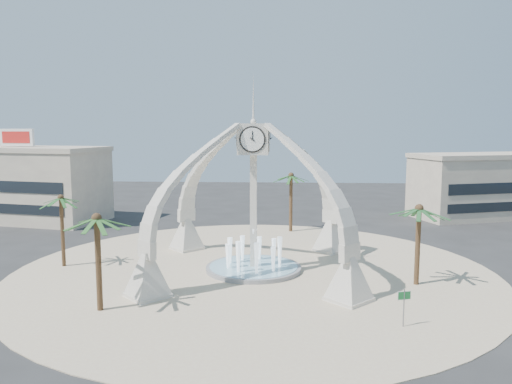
# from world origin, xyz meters

# --- Properties ---
(ground) EXTENTS (140.00, 140.00, 0.00)m
(ground) POSITION_xyz_m (0.00, 0.00, 0.00)
(ground) COLOR #282828
(ground) RESTS_ON ground
(plaza) EXTENTS (40.00, 40.00, 0.06)m
(plaza) POSITION_xyz_m (0.00, 0.00, 0.03)
(plaza) COLOR beige
(plaza) RESTS_ON ground
(clock_tower) EXTENTS (17.94, 17.94, 16.30)m
(clock_tower) POSITION_xyz_m (-0.00, -0.00, 6.49)
(clock_tower) COLOR beige
(clock_tower) RESTS_ON ground
(fountain) EXTENTS (8.00, 8.00, 3.62)m
(fountain) POSITION_xyz_m (0.00, 0.00, 0.29)
(fountain) COLOR gray
(fountain) RESTS_ON ground
(building_nw) EXTENTS (23.75, 13.73, 11.90)m
(building_nw) POSITION_xyz_m (-32.00, 22.00, 4.83)
(building_nw) COLOR beige
(building_nw) RESTS_ON ground
(building_ne) EXTENTS (21.87, 14.17, 8.60)m
(building_ne) POSITION_xyz_m (30.00, 28.00, 4.31)
(building_ne) COLOR beige
(building_ne) RESTS_ON ground
(palm_east) EXTENTS (5.07, 5.07, 6.71)m
(palm_east) POSITION_xyz_m (12.70, -3.06, 5.84)
(palm_east) COLOR brown
(palm_east) RESTS_ON ground
(palm_west) EXTENTS (4.24, 4.24, 6.69)m
(palm_west) POSITION_xyz_m (-16.53, 0.37, 5.93)
(palm_west) COLOR brown
(palm_west) RESTS_ON ground
(palm_north) EXTENTS (5.37, 5.37, 7.35)m
(palm_north) POSITION_xyz_m (3.29, 16.36, 6.47)
(palm_north) COLOR brown
(palm_north) RESTS_ON ground
(palm_south) EXTENTS (5.37, 5.37, 6.96)m
(palm_south) POSITION_xyz_m (-9.48, -9.86, 6.09)
(palm_south) COLOR brown
(palm_south) RESTS_ON ground
(street_sign) EXTENTS (0.84, 0.27, 2.36)m
(street_sign) POSITION_xyz_m (9.77, -11.49, 1.69)
(street_sign) COLOR slate
(street_sign) RESTS_ON ground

